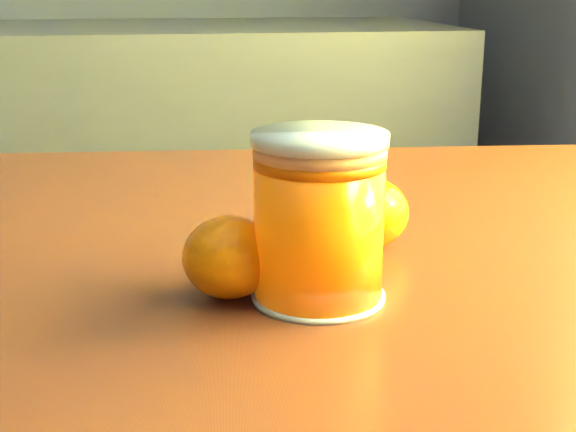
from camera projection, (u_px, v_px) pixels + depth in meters
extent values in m
cube|color=#5D2A17|center=(329.00, 275.00, 0.63)|extent=(1.13, 0.84, 0.04)
cylinder|color=#FF6505|center=(319.00, 229.00, 0.51)|extent=(0.08, 0.08, 0.09)
cylinder|color=#F19E62|center=(320.00, 150.00, 0.50)|extent=(0.08, 0.08, 0.01)
cylinder|color=silver|center=(320.00, 140.00, 0.50)|extent=(0.09, 0.09, 0.01)
ellipsoid|color=orange|center=(229.00, 257.00, 0.52)|extent=(0.07, 0.07, 0.05)
ellipsoid|color=orange|center=(369.00, 213.00, 0.62)|extent=(0.07, 0.07, 0.05)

